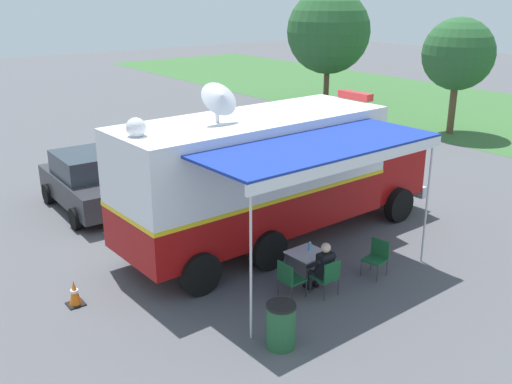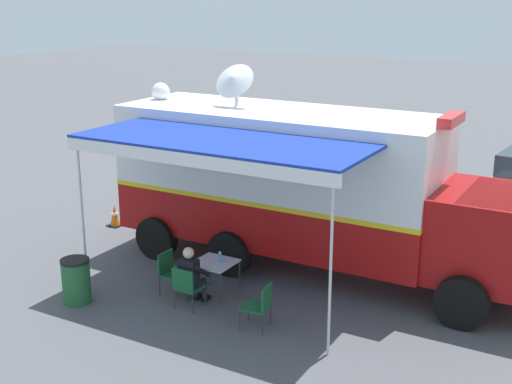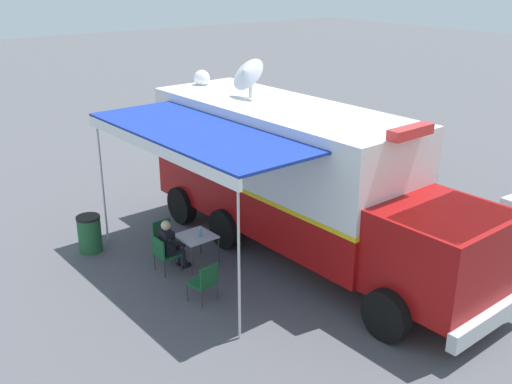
{
  "view_description": "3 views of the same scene",
  "coord_description": "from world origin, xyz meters",
  "px_view_note": "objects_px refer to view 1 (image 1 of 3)",
  "views": [
    {
      "loc": [
        11.43,
        -8.49,
        6.5
      ],
      "look_at": [
        0.31,
        -0.15,
        1.65
      ],
      "focal_mm": 41.08,
      "sensor_mm": 36.0,
      "label": 1
    },
    {
      "loc": [
        12.77,
        7.23,
        5.93
      ],
      "look_at": [
        0.19,
        -0.48,
        1.62
      ],
      "focal_mm": 47.81,
      "sensor_mm": 36.0,
      "label": 2
    },
    {
      "loc": [
        8.72,
        10.48,
        6.53
      ],
      "look_at": [
        0.04,
        -0.86,
        1.06
      ],
      "focal_mm": 41.55,
      "sensor_mm": 36.0,
      "label": 3
    }
  ],
  "objects_px": {
    "folding_chair_at_table": "(328,275)",
    "traffic_cone": "(75,293)",
    "folding_chair_spare_by_truck": "(377,255)",
    "car_behind_truck": "(239,141)",
    "command_truck": "(276,172)",
    "folding_table": "(308,255)",
    "trash_bin": "(281,325)",
    "water_bottle": "(310,247)",
    "car_far_corner": "(88,182)",
    "seated_responder": "(322,266)",
    "folding_chair_beside_table": "(289,277)"
  },
  "relations": [
    {
      "from": "folding_chair_beside_table",
      "to": "folding_chair_at_table",
      "type": "bearing_deg",
      "value": 59.12
    },
    {
      "from": "folding_chair_beside_table",
      "to": "trash_bin",
      "type": "relative_size",
      "value": 0.96
    },
    {
      "from": "folding_chair_at_table",
      "to": "car_far_corner",
      "type": "distance_m",
      "value": 8.68
    },
    {
      "from": "folding_table",
      "to": "command_truck",
      "type": "bearing_deg",
      "value": 158.47
    },
    {
      "from": "command_truck",
      "to": "trash_bin",
      "type": "xyz_separation_m",
      "value": [
        4.0,
        -3.08,
        -1.49
      ]
    },
    {
      "from": "folding_table",
      "to": "folding_chair_spare_by_truck",
      "type": "xyz_separation_m",
      "value": [
        0.75,
        1.54,
        -0.16
      ]
    },
    {
      "from": "command_truck",
      "to": "car_far_corner",
      "type": "xyz_separation_m",
      "value": [
        -5.3,
        -3.14,
        -1.06
      ]
    },
    {
      "from": "water_bottle",
      "to": "command_truck",
      "type": "bearing_deg",
      "value": 160.36
    },
    {
      "from": "command_truck",
      "to": "folding_table",
      "type": "height_order",
      "value": "command_truck"
    },
    {
      "from": "seated_responder",
      "to": "traffic_cone",
      "type": "xyz_separation_m",
      "value": [
        -2.8,
        -4.63,
        -0.37
      ]
    },
    {
      "from": "command_truck",
      "to": "seated_responder",
      "type": "relative_size",
      "value": 7.65
    },
    {
      "from": "folding_chair_at_table",
      "to": "folding_chair_beside_table",
      "type": "xyz_separation_m",
      "value": [
        -0.45,
        -0.75,
        0.0
      ]
    },
    {
      "from": "traffic_cone",
      "to": "car_behind_truck",
      "type": "height_order",
      "value": "car_behind_truck"
    },
    {
      "from": "water_bottle",
      "to": "folding_chair_spare_by_truck",
      "type": "height_order",
      "value": "water_bottle"
    },
    {
      "from": "folding_chair_spare_by_truck",
      "to": "folding_chair_at_table",
      "type": "bearing_deg",
      "value": -88.23
    },
    {
      "from": "command_truck",
      "to": "seated_responder",
      "type": "bearing_deg",
      "value": -19.28
    },
    {
      "from": "water_bottle",
      "to": "trash_bin",
      "type": "height_order",
      "value": "water_bottle"
    },
    {
      "from": "seated_responder",
      "to": "trash_bin",
      "type": "distance_m",
      "value": 2.33
    },
    {
      "from": "water_bottle",
      "to": "folding_chair_spare_by_truck",
      "type": "bearing_deg",
      "value": 60.94
    },
    {
      "from": "command_truck",
      "to": "folding_chair_beside_table",
      "type": "bearing_deg",
      "value": -33.47
    },
    {
      "from": "command_truck",
      "to": "water_bottle",
      "type": "xyz_separation_m",
      "value": [
        2.26,
        -0.81,
        -1.11
      ]
    },
    {
      "from": "folding_chair_beside_table",
      "to": "traffic_cone",
      "type": "xyz_separation_m",
      "value": [
        -2.54,
        -3.89,
        -0.23
      ]
    },
    {
      "from": "seated_responder",
      "to": "folding_table",
      "type": "bearing_deg",
      "value": 169.75
    },
    {
      "from": "folding_chair_at_table",
      "to": "folding_chair_beside_table",
      "type": "relative_size",
      "value": 1.0
    },
    {
      "from": "folding_chair_spare_by_truck",
      "to": "car_behind_truck",
      "type": "bearing_deg",
      "value": 163.56
    },
    {
      "from": "folding_table",
      "to": "folding_chair_beside_table",
      "type": "distance_m",
      "value": 0.93
    },
    {
      "from": "trash_bin",
      "to": "car_far_corner",
      "type": "xyz_separation_m",
      "value": [
        -9.29,
        -0.06,
        0.42
      ]
    },
    {
      "from": "folding_table",
      "to": "trash_bin",
      "type": "distance_m",
      "value": 2.75
    },
    {
      "from": "traffic_cone",
      "to": "car_far_corner",
      "type": "xyz_separation_m",
      "value": [
        -5.42,
        2.51,
        0.6
      ]
    },
    {
      "from": "water_bottle",
      "to": "folding_chair_at_table",
      "type": "distance_m",
      "value": 0.93
    },
    {
      "from": "car_behind_truck",
      "to": "car_far_corner",
      "type": "height_order",
      "value": "same"
    },
    {
      "from": "trash_bin",
      "to": "car_far_corner",
      "type": "height_order",
      "value": "car_far_corner"
    },
    {
      "from": "traffic_cone",
      "to": "car_behind_truck",
      "type": "xyz_separation_m",
      "value": [
        -6.79,
        9.16,
        0.6
      ]
    },
    {
      "from": "folding_table",
      "to": "car_far_corner",
      "type": "relative_size",
      "value": 0.19
    },
    {
      "from": "folding_table",
      "to": "car_behind_truck",
      "type": "bearing_deg",
      "value": 153.84
    },
    {
      "from": "folding_chair_beside_table",
      "to": "trash_bin",
      "type": "bearing_deg",
      "value": -44.64
    },
    {
      "from": "folding_table",
      "to": "car_behind_truck",
      "type": "relative_size",
      "value": 0.19
    },
    {
      "from": "command_truck",
      "to": "folding_table",
      "type": "bearing_deg",
      "value": -21.53
    },
    {
      "from": "folding_table",
      "to": "car_far_corner",
      "type": "distance_m",
      "value": 7.93
    },
    {
      "from": "folding_chair_at_table",
      "to": "traffic_cone",
      "type": "bearing_deg",
      "value": -122.81
    },
    {
      "from": "folding_chair_at_table",
      "to": "traffic_cone",
      "type": "distance_m",
      "value": 5.52
    },
    {
      "from": "car_far_corner",
      "to": "car_behind_truck",
      "type": "bearing_deg",
      "value": 101.7
    },
    {
      "from": "water_bottle",
      "to": "car_far_corner",
      "type": "bearing_deg",
      "value": -162.83
    },
    {
      "from": "folding_chair_beside_table",
      "to": "car_behind_truck",
      "type": "relative_size",
      "value": 0.2
    },
    {
      "from": "water_bottle",
      "to": "traffic_cone",
      "type": "distance_m",
      "value": 5.33
    },
    {
      "from": "folding_chair_at_table",
      "to": "car_far_corner",
      "type": "height_order",
      "value": "car_far_corner"
    },
    {
      "from": "folding_table",
      "to": "car_behind_truck",
      "type": "height_order",
      "value": "car_behind_truck"
    },
    {
      "from": "folding_chair_at_table",
      "to": "command_truck",
      "type": "bearing_deg",
      "value": 161.91
    },
    {
      "from": "folding_table",
      "to": "water_bottle",
      "type": "xyz_separation_m",
      "value": [
        -0.05,
        0.1,
        0.16
      ]
    },
    {
      "from": "trash_bin",
      "to": "car_far_corner",
      "type": "distance_m",
      "value": 9.3
    }
  ]
}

